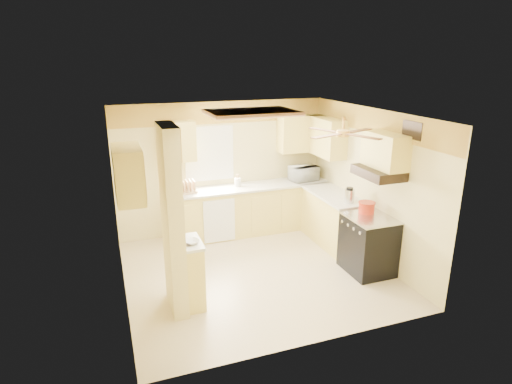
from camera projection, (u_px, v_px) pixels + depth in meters
name	position (u px, v px, depth m)	size (l,w,h in m)	color
floor	(256.00, 272.00, 6.80)	(4.00, 4.00, 0.00)	beige
ceiling	(256.00, 114.00, 6.05)	(4.00, 4.00, 0.00)	white
wall_back	(223.00, 168.00, 8.13)	(4.00, 4.00, 0.00)	#DACA85
wall_front	(315.00, 249.00, 4.72)	(4.00, 4.00, 0.00)	#DACA85
wall_left	(118.00, 213.00, 5.78)	(3.80, 3.80, 0.00)	#DACA85
wall_right	(370.00, 185.00, 7.07)	(3.80, 3.80, 0.00)	#DACA85
wallpaper_border	(221.00, 113.00, 7.79)	(4.00, 0.02, 0.40)	#FFD24B
partition_column	(172.00, 222.00, 5.50)	(0.20, 0.70, 2.50)	#DACA85
partition_ledge	(192.00, 274.00, 5.81)	(0.25, 0.55, 0.90)	#DCC964
ledge_top	(191.00, 243.00, 5.67)	(0.28, 0.58, 0.04)	silver
lower_cabinets_back	(253.00, 210.00, 8.26)	(3.00, 0.60, 0.90)	#DCC964
lower_cabinets_right	(333.00, 220.00, 7.76)	(0.60, 1.40, 0.90)	#DCC964
countertop_back	(253.00, 187.00, 8.11)	(3.04, 0.64, 0.04)	silver
countertop_right	(334.00, 195.00, 7.61)	(0.64, 1.44, 0.04)	silver
dishwasher_panel	(219.00, 221.00, 7.75)	(0.58, 0.02, 0.80)	white
window	(209.00, 154.00, 7.95)	(0.92, 0.02, 1.02)	white
upper_cab_back_left	(178.00, 141.00, 7.52)	(0.60, 0.35, 0.70)	#DCC964
upper_cab_back_right	(301.00, 133.00, 8.29)	(0.90, 0.35, 0.70)	#DCC964
upper_cab_right	(326.00, 137.00, 7.96)	(0.35, 1.00, 0.70)	#DCC964
upper_cab_left_wall	(128.00, 174.00, 5.43)	(0.35, 0.75, 0.70)	#DCC964
upper_cab_over_stove	(385.00, 151.00, 6.31)	(0.35, 0.76, 0.52)	#DCC964
stove	(368.00, 244.00, 6.71)	(0.68, 0.77, 0.92)	black
range_hood	(378.00, 173.00, 6.38)	(0.50, 0.76, 0.14)	black
poster_menu	(179.00, 176.00, 5.35)	(0.02, 0.42, 0.57)	black
poster_nashville	(181.00, 224.00, 5.55)	(0.02, 0.42, 0.57)	black
ceiling_light_panel	(252.00, 113.00, 6.54)	(1.35, 0.95, 0.06)	brown
ceiling_fan	(343.00, 133.00, 5.81)	(1.15, 1.15, 0.26)	gold
vent_grate	(412.00, 130.00, 5.94)	(0.02, 0.40, 0.25)	black
microwave	(304.00, 173.00, 8.40)	(0.52, 0.36, 0.29)	white
bowl	(192.00, 242.00, 5.59)	(0.20, 0.20, 0.05)	white
dutch_oven	(367.00, 207.00, 6.74)	(0.27, 0.27, 0.18)	#B22814
kettle	(349.00, 195.00, 7.13)	(0.17, 0.17, 0.26)	silver
dish_rack	(185.00, 189.00, 7.65)	(0.41, 0.32, 0.22)	tan
utensil_crock	(238.00, 182.00, 8.05)	(0.12, 0.12, 0.24)	white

